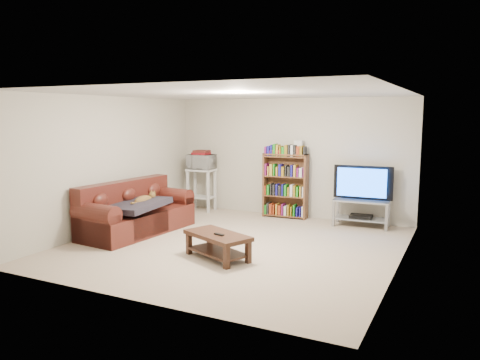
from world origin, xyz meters
The scene contains 19 objects.
floor centered at (0.00, 0.00, 0.00)m, with size 5.00×5.00×0.00m, color #C7AF94.
ceiling centered at (0.00, 0.00, 2.40)m, with size 5.00×5.00×0.00m, color white.
wall_back centered at (0.00, 2.50, 1.20)m, with size 5.00×5.00×0.00m, color beige.
wall_front centered at (0.00, -2.50, 1.20)m, with size 5.00×5.00×0.00m, color beige.
wall_left centered at (-2.50, 0.00, 1.20)m, with size 5.00×5.00×0.00m, color beige.
wall_right centered at (2.50, 0.00, 1.20)m, with size 5.00×5.00×0.00m, color beige.
sofa centered at (-1.98, -0.03, 0.32)m, with size 1.10×2.19×0.91m.
blanket centered at (-1.81, -0.19, 0.53)m, with size 0.82×1.06×0.10m, color #25212A.
cat centered at (-1.79, 0.00, 0.59)m, with size 0.23×0.58×0.17m, color brown, non-canonical shape.
coffee_table centered at (0.09, -0.72, 0.26)m, with size 1.14×0.88×0.37m.
remote centered at (0.16, -0.80, 0.38)m, with size 0.17×0.05×0.02m, color black.
tv_stand centered at (1.54, 2.18, 0.34)m, with size 1.03×0.51×0.51m.
television centered at (1.54, 2.18, 0.82)m, with size 1.09×0.14×0.63m, color black.
dvd_player centered at (1.54, 2.18, 0.19)m, with size 0.40×0.28×0.06m, color black.
bookshelf centered at (-0.01, 2.30, 0.67)m, with size 0.91×0.33×1.30m.
shelf_clutter centered at (0.08, 2.32, 1.40)m, with size 0.66×0.23×0.28m.
microwave_stand centered at (-1.88, 2.12, 0.58)m, with size 0.59×0.45×0.91m.
microwave centered at (-1.88, 2.12, 1.07)m, with size 0.56×0.38×0.31m, color silver.
game_boxes centered at (-1.88, 2.12, 1.25)m, with size 0.33×0.29×0.05m, color maroon.
Camera 1 is at (3.29, -6.48, 2.08)m, focal length 35.00 mm.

